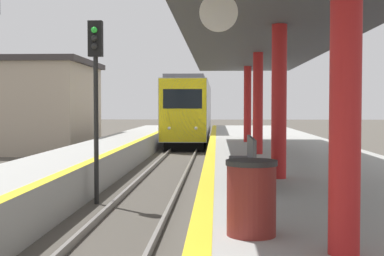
# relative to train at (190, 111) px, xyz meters

# --- Properties ---
(train) EXTENTS (2.62, 17.17, 4.29)m
(train) POSITION_rel_train_xyz_m (0.00, 0.00, 0.00)
(train) COLOR black
(train) RESTS_ON ground
(signal_mid) EXTENTS (0.36, 0.31, 4.66)m
(signal_mid) POSITION_rel_train_xyz_m (-1.23, -23.59, 1.07)
(signal_mid) COLOR black
(signal_mid) RESTS_ON ground
(station_canopy) EXTENTS (4.26, 23.18, 3.42)m
(station_canopy) POSITION_rel_train_xyz_m (3.15, -22.89, 2.02)
(station_canopy) COLOR red
(station_canopy) RESTS_ON platform_right
(trash_bin) EXTENTS (0.61, 0.61, 0.88)m
(trash_bin) POSITION_rel_train_xyz_m (2.26, -30.82, -0.75)
(trash_bin) COLOR maroon
(trash_bin) RESTS_ON platform_right
(bench) EXTENTS (0.44, 1.89, 0.92)m
(bench) POSITION_rel_train_xyz_m (2.39, -26.82, -0.70)
(bench) COLOR #4C4C51
(bench) RESTS_ON platform_right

